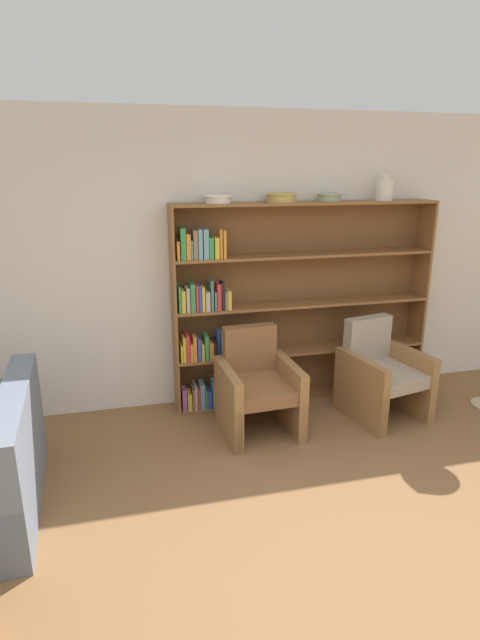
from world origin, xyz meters
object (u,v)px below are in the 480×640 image
bowl_cream (330,197)px  bookshelf (281,306)px  bowl_copper (281,197)px  vase_tall (385,189)px  bowl_terracotta (218,198)px  armchair_leather (257,387)px  armchair_cushioned (381,374)px

bowl_cream → bookshelf: bearing=176.6°
bowl_copper → vase_tall: size_ratio=1.15×
bowl_copper → bowl_terracotta: bearing=180.0°
bowl_terracotta → armchair_leather: bearing=-66.5°
armchair_cushioned → bowl_copper: bearing=-43.7°
bowl_copper → bookshelf: bearing=39.7°
bowl_cream → armchair_leather: (-0.82, -0.52, -1.59)m
bowl_terracotta → bowl_cream: (1.05, -0.00, 0.00)m
bookshelf → vase_tall: bearing=-1.5°
vase_tall → armchair_leather: bearing=-159.4°
bookshelf → armchair_cushioned: bearing=-33.8°
vase_tall → bowl_terracotta: bearing=180.0°
bookshelf → bowl_copper: bearing=-140.3°
bowl_copper → armchair_leather: 1.71m
armchair_leather → bowl_copper: bearing=-127.4°
bowl_cream → bowl_copper: bearing=-180.0°
bowl_terracotta → armchair_leather: size_ratio=0.28×
bowl_terracotta → vase_tall: (1.60, -0.00, 0.06)m
bowl_terracotta → bowl_cream: bearing=-0.0°
bookshelf → bowl_cream: 1.11m
vase_tall → armchair_leather: size_ratio=0.27×
bookshelf → bowl_terracotta: size_ratio=10.25×
armchair_leather → bookshelf: bearing=-128.3°
bowl_cream → armchair_cushioned: 1.72m
armchair_cushioned → bowl_cream: bearing=-66.0°
bowl_cream → armchair_cushioned: bearing=-53.8°
bowl_copper → bowl_cream: 0.47m
bowl_terracotta → armchair_leather: (0.23, -0.52, -1.59)m
bowl_terracotta → armchair_cushioned: size_ratio=0.28×
bookshelf → bowl_copper: bowl_copper is taller
vase_tall → armchair_cushioned: size_ratio=0.27×
vase_tall → armchair_cushioned: bearing=-108.5°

